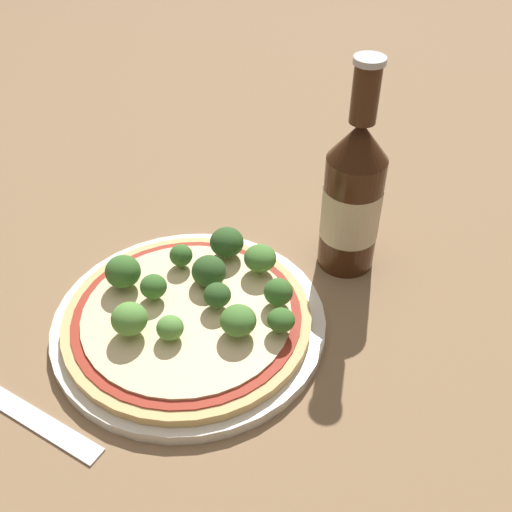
{
  "coord_description": "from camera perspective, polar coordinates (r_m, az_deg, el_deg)",
  "views": [
    {
      "loc": [
        -0.21,
        -0.36,
        0.44
      ],
      "look_at": [
        0.09,
        -0.03,
        0.06
      ],
      "focal_mm": 42.0,
      "sensor_mm": 36.0,
      "label": 1
    }
  ],
  "objects": [
    {
      "name": "broccoli_floret_2",
      "position": [
        0.56,
        -8.18,
        -6.8
      ],
      "size": [
        0.03,
        0.03,
        0.02
      ],
      "color": "#7A9E5B",
      "rests_on": "pizza"
    },
    {
      "name": "broccoli_floret_5",
      "position": [
        0.61,
        0.4,
        -0.22
      ],
      "size": [
        0.03,
        0.03,
        0.03
      ],
      "color": "#7A9E5B",
      "rests_on": "pizza"
    },
    {
      "name": "ground_plane",
      "position": [
        0.61,
        -8.35,
        -6.63
      ],
      "size": [
        3.0,
        3.0,
        0.0
      ],
      "primitive_type": "plane",
      "color": "#846647"
    },
    {
      "name": "pizza",
      "position": [
        0.59,
        -6.54,
        -5.8
      ],
      "size": [
        0.24,
        0.24,
        0.01
      ],
      "color": "tan",
      "rests_on": "plate"
    },
    {
      "name": "broccoli_floret_4",
      "position": [
        0.58,
        2.14,
        -3.45
      ],
      "size": [
        0.03,
        0.03,
        0.03
      ],
      "color": "#7A9E5B",
      "rests_on": "pizza"
    },
    {
      "name": "plate",
      "position": [
        0.6,
        -6.33,
        -6.27
      ],
      "size": [
        0.27,
        0.27,
        0.01
      ],
      "color": "silver",
      "rests_on": "ground_plane"
    },
    {
      "name": "beer_bottle",
      "position": [
        0.63,
        9.19,
        5.63
      ],
      "size": [
        0.06,
        0.06,
        0.24
      ],
      "color": "#381E0F",
      "rests_on": "ground_plane"
    },
    {
      "name": "broccoli_floret_6",
      "position": [
        0.55,
        -1.7,
        -6.16
      ],
      "size": [
        0.03,
        0.03,
        0.03
      ],
      "color": "#7A9E5B",
      "rests_on": "pizza"
    },
    {
      "name": "fork",
      "position": [
        0.58,
        -21.3,
        -13.61
      ],
      "size": [
        0.07,
        0.17,
        0.0
      ],
      "rotation": [
        0.0,
        0.0,
        1.87
      ],
      "color": "silver",
      "rests_on": "ground_plane"
    },
    {
      "name": "broccoli_floret_11",
      "position": [
        0.55,
        2.41,
        -6.14
      ],
      "size": [
        0.03,
        0.03,
        0.03
      ],
      "color": "#7A9E5B",
      "rests_on": "pizza"
    },
    {
      "name": "broccoli_floret_1",
      "position": [
        0.61,
        -12.55,
        -1.46
      ],
      "size": [
        0.04,
        0.04,
        0.04
      ],
      "color": "#7A9E5B",
      "rests_on": "pizza"
    },
    {
      "name": "broccoli_floret_10",
      "position": [
        0.63,
        -7.15,
        0.05
      ],
      "size": [
        0.02,
        0.02,
        0.03
      ],
      "color": "#7A9E5B",
      "rests_on": "pizza"
    },
    {
      "name": "broccoli_floret_8",
      "position": [
        0.6,
        -4.32,
        -1.61
      ],
      "size": [
        0.03,
        0.03,
        0.03
      ],
      "color": "#7A9E5B",
      "rests_on": "pizza"
    },
    {
      "name": "broccoli_floret_7",
      "position": [
        0.59,
        -9.48,
        -2.76
      ],
      "size": [
        0.03,
        0.03,
        0.03
      ],
      "color": "#7A9E5B",
      "rests_on": "pizza"
    },
    {
      "name": "broccoli_floret_9",
      "position": [
        0.56,
        -11.97,
        -5.88
      ],
      "size": [
        0.03,
        0.03,
        0.03
      ],
      "color": "#7A9E5B",
      "rests_on": "pizza"
    },
    {
      "name": "broccoli_floret_0",
      "position": [
        0.63,
        -2.8,
        1.32
      ],
      "size": [
        0.04,
        0.04,
        0.03
      ],
      "color": "#7A9E5B",
      "rests_on": "pizza"
    },
    {
      "name": "broccoli_floret_3",
      "position": [
        0.58,
        -3.72,
        -3.75
      ],
      "size": [
        0.03,
        0.03,
        0.03
      ],
      "color": "#7A9E5B",
      "rests_on": "pizza"
    }
  ]
}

